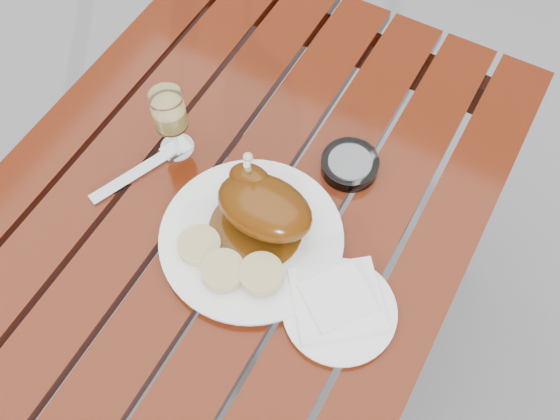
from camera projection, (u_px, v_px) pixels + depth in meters
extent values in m
plane|color=slate|center=(241.00, 353.00, 1.70)|extent=(60.00, 60.00, 0.00)
cube|color=#64220B|center=(232.00, 302.00, 1.37)|extent=(0.80, 1.20, 0.75)
cylinder|color=white|center=(252.00, 239.00, 1.02)|extent=(0.37, 0.37, 0.02)
cylinder|color=#512A09|center=(256.00, 228.00, 1.02)|extent=(0.15, 0.15, 0.00)
ellipsoid|color=#6B3208|center=(265.00, 207.00, 0.99)|extent=(0.16, 0.11, 0.08)
ellipsoid|color=#6B3208|center=(251.00, 181.00, 1.00)|extent=(0.08, 0.05, 0.06)
cylinder|color=#C6B28C|center=(249.00, 171.00, 0.99)|extent=(0.02, 0.04, 0.09)
cylinder|color=#CFBF7E|center=(199.00, 245.00, 1.00)|extent=(0.07, 0.07, 0.02)
cylinder|color=#CFBF7E|center=(223.00, 270.00, 0.97)|extent=(0.07, 0.07, 0.02)
cylinder|color=#CFBF7E|center=(261.00, 274.00, 0.96)|extent=(0.07, 0.07, 0.02)
cylinder|color=#D3BD5F|center=(172.00, 123.00, 1.06)|extent=(0.06, 0.06, 0.14)
cylinder|color=white|center=(339.00, 311.00, 0.96)|extent=(0.19, 0.19, 0.01)
cube|color=white|center=(337.00, 300.00, 0.96)|extent=(0.18, 0.18, 0.01)
cylinder|color=#B2B7BC|center=(350.00, 165.00, 1.09)|extent=(0.13, 0.13, 0.03)
cube|color=gray|center=(137.00, 173.00, 1.09)|extent=(0.09, 0.18, 0.01)
cube|color=gray|center=(266.00, 249.00, 1.02)|extent=(0.08, 0.20, 0.01)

